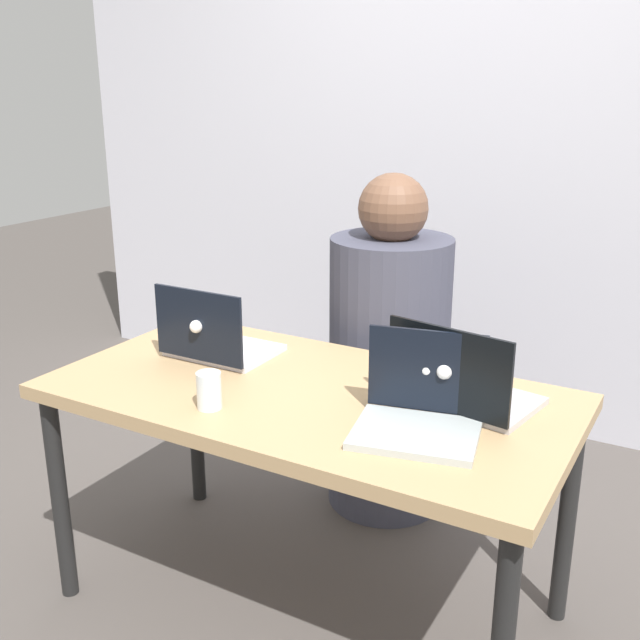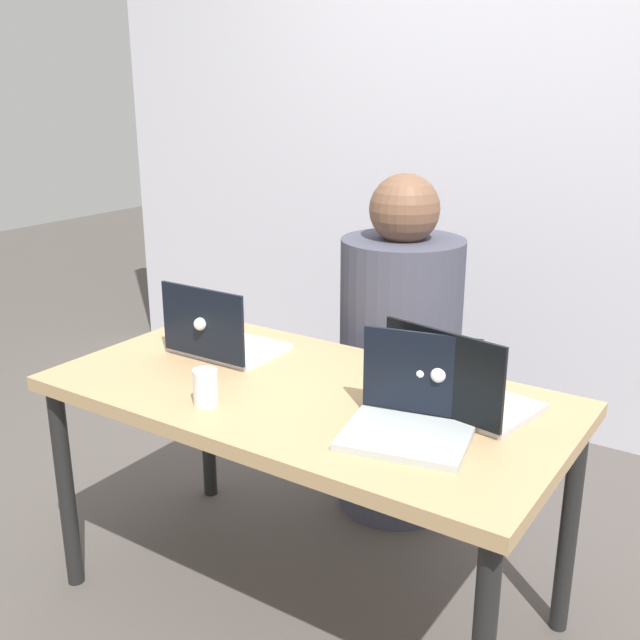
# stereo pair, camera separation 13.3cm
# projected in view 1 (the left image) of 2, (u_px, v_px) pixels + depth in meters

# --- Properties ---
(ground_plane) EXTENTS (12.00, 12.00, 0.00)m
(ground_plane) POSITION_uv_depth(u_px,v_px,m) (308.00, 603.00, 2.26)
(ground_plane) COLOR #4D4743
(back_wall) EXTENTS (4.50, 0.10, 2.45)m
(back_wall) POSITION_uv_depth(u_px,v_px,m) (496.00, 150.00, 3.21)
(back_wall) COLOR silver
(back_wall) RESTS_ON ground
(desk) EXTENTS (1.43, 0.74, 0.70)m
(desk) POSITION_uv_depth(u_px,v_px,m) (307.00, 412.00, 2.07)
(desk) COLOR tan
(desk) RESTS_ON ground
(person_at_center) EXTENTS (0.46, 0.46, 1.22)m
(person_at_center) POSITION_uv_depth(u_px,v_px,m) (389.00, 364.00, 2.67)
(person_at_center) COLOR #424353
(person_at_center) RESTS_ON ground
(laptop_back_right) EXTENTS (0.38, 0.30, 0.23)m
(laptop_back_right) POSITION_uv_depth(u_px,v_px,m) (461.00, 389.00, 1.93)
(laptop_back_right) COLOR #B6B0B6
(laptop_back_right) RESTS_ON desk
(laptop_front_right) EXTENTS (0.34, 0.30, 0.23)m
(laptop_front_right) POSITION_uv_depth(u_px,v_px,m) (419.00, 411.00, 1.80)
(laptop_front_right) COLOR #ADB6B6
(laptop_front_right) RESTS_ON desk
(laptop_back_left) EXTENTS (0.31, 0.27, 0.23)m
(laptop_back_left) POSITION_uv_depth(u_px,v_px,m) (216.00, 342.00, 2.27)
(laptop_back_left) COLOR silver
(laptop_back_left) RESTS_ON desk
(water_glass_left) EXTENTS (0.06, 0.06, 0.10)m
(water_glass_left) POSITION_uv_depth(u_px,v_px,m) (209.00, 393.00, 1.92)
(water_glass_left) COLOR white
(water_glass_left) RESTS_ON desk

